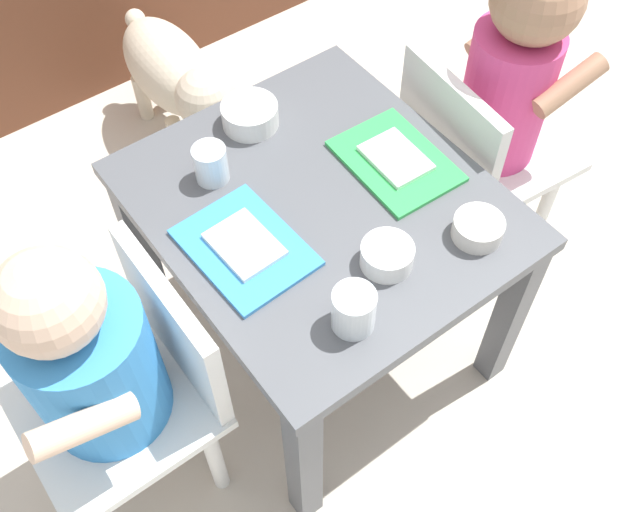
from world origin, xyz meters
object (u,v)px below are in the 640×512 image
object	(u,v)px
veggie_bowl_near	(387,255)
veggie_bowl_far	(250,114)
food_tray_left	(245,247)
food_tray_right	(395,160)
dog	(176,74)
water_cup_right	(211,166)
cereal_bowl_left_side	(478,228)
dining_table	(320,229)
seated_child_right	(504,87)
seated_child_left	(98,363)
water_cup_left	(353,312)

from	to	relation	value
veggie_bowl_near	veggie_bowl_far	xyz separation A→B (m)	(0.00, 0.37, 0.00)
food_tray_left	food_tray_right	world-z (taller)	same
dog	water_cup_right	size ratio (longest dim) A/B	7.07
cereal_bowl_left_side	dining_table	bearing A→B (deg)	126.83
cereal_bowl_left_side	seated_child_right	bearing A→B (deg)	37.76
dog	veggie_bowl_far	xyz separation A→B (m)	(-0.07, -0.46, 0.26)
seated_child_right	veggie_bowl_near	bearing A→B (deg)	-158.28
dining_table	veggie_bowl_far	size ratio (longest dim) A/B	5.96
dining_table	seated_child_left	xyz separation A→B (m)	(-0.42, -0.04, 0.06)
seated_child_right	veggie_bowl_near	xyz separation A→B (m)	(-0.42, -0.17, 0.01)
water_cup_left	cereal_bowl_left_side	size ratio (longest dim) A/B	0.88
veggie_bowl_near	dog	bearing A→B (deg)	84.95
food_tray_right	veggie_bowl_far	bearing A→B (deg)	122.64
food_tray_left	cereal_bowl_left_side	distance (m)	0.36
seated_child_left	water_cup_left	size ratio (longest dim) A/B	9.53
food_tray_right	veggie_bowl_near	bearing A→B (deg)	-134.07
food_tray_right	veggie_bowl_far	world-z (taller)	veggie_bowl_far
dining_table	water_cup_right	world-z (taller)	water_cup_right
cereal_bowl_left_side	veggie_bowl_far	bearing A→B (deg)	109.08
food_tray_left	veggie_bowl_far	world-z (taller)	veggie_bowl_far
water_cup_right	cereal_bowl_left_side	size ratio (longest dim) A/B	0.81
dining_table	veggie_bowl_near	distance (m)	0.19
dining_table	food_tray_right	size ratio (longest dim) A/B	2.82
water_cup_right	cereal_bowl_left_side	world-z (taller)	water_cup_right
dining_table	veggie_bowl_near	size ratio (longest dim) A/B	7.28
seated_child_right	dog	xyz separation A→B (m)	(-0.34, 0.67, -0.25)
dog	veggie_bowl_near	size ratio (longest dim) A/B	5.64
seated_child_left	veggie_bowl_far	bearing A→B (deg)	30.49
water_cup_left	food_tray_left	bearing A→B (deg)	104.06
seated_child_right	dog	bearing A→B (deg)	117.32
food_tray_left	seated_child_right	bearing A→B (deg)	1.57
dog	water_cup_left	distance (m)	0.94
water_cup_right	veggie_bowl_far	distance (m)	0.14
food_tray_right	cereal_bowl_left_side	bearing A→B (deg)	-89.66
veggie_bowl_near	dining_table	bearing A→B (deg)	92.00
cereal_bowl_left_side	seated_child_left	bearing A→B (deg)	164.06
seated_child_left	food_tray_left	size ratio (longest dim) A/B	3.16
seated_child_left	dog	xyz separation A→B (m)	(0.50, 0.71, -0.21)
dog	water_cup_left	size ratio (longest dim) A/B	6.54
seated_child_left	water_cup_right	bearing A→B (deg)	30.92
water_cup_left	veggie_bowl_far	distance (m)	0.44
dining_table	cereal_bowl_left_side	world-z (taller)	cereal_bowl_left_side
veggie_bowl_far	dining_table	bearing A→B (deg)	-92.13
food_tray_right	cereal_bowl_left_side	distance (m)	0.19
dining_table	dog	size ratio (longest dim) A/B	1.29
seated_child_right	veggie_bowl_far	distance (m)	0.47
food_tray_left	cereal_bowl_left_side	world-z (taller)	cereal_bowl_left_side
dog	cereal_bowl_left_side	size ratio (longest dim) A/B	5.74
food_tray_left	veggie_bowl_near	world-z (taller)	veggie_bowl_near
water_cup_right	cereal_bowl_left_side	distance (m)	0.44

